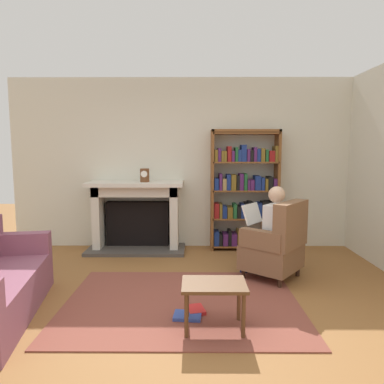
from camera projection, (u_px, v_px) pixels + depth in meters
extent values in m
plane|color=#946132|center=(181.00, 317.00, 3.36)|extent=(14.00, 14.00, 0.00)
cube|color=silver|center=(186.00, 164.00, 5.73)|extent=(5.60, 0.10, 2.70)
cube|color=brown|center=(182.00, 303.00, 3.65)|extent=(2.40, 1.80, 0.01)
cube|color=#4C4742|center=(136.00, 250.00, 5.52)|extent=(1.51, 0.64, 0.05)
cube|color=black|center=(138.00, 223.00, 5.70)|extent=(0.99, 0.20, 0.70)
cube|color=silver|center=(99.00, 218.00, 5.57)|extent=(0.12, 0.44, 1.02)
cube|color=silver|center=(174.00, 218.00, 5.56)|extent=(0.12, 0.44, 1.02)
cube|color=silver|center=(136.00, 190.00, 5.51)|extent=(1.31, 0.44, 0.16)
cube|color=silver|center=(135.00, 184.00, 5.44)|extent=(1.47, 0.56, 0.06)
cylinder|color=brown|center=(145.00, 175.00, 5.40)|extent=(0.14, 0.14, 0.20)
cylinder|color=white|center=(144.00, 174.00, 5.33)|extent=(0.10, 0.01, 0.10)
cube|color=brown|center=(212.00, 190.00, 5.56)|extent=(0.04, 0.32, 1.88)
cube|color=brown|center=(277.00, 190.00, 5.56)|extent=(0.04, 0.32, 1.88)
cube|color=brown|center=(245.00, 131.00, 5.45)|extent=(1.05, 0.32, 0.04)
cube|color=brown|center=(243.00, 245.00, 5.67)|extent=(1.01, 0.32, 0.02)
cube|color=navy|center=(216.00, 238.00, 5.64)|extent=(0.08, 0.26, 0.22)
cube|color=black|center=(220.00, 239.00, 5.65)|extent=(0.05, 0.26, 0.18)
cube|color=#4C1E59|center=(225.00, 239.00, 5.65)|extent=(0.08, 0.26, 0.19)
cube|color=black|center=(229.00, 237.00, 5.64)|extent=(0.05, 0.26, 0.23)
cube|color=#4C1E59|center=(234.00, 239.00, 5.64)|extent=(0.09, 0.26, 0.19)
cube|color=brown|center=(238.00, 237.00, 5.64)|extent=(0.05, 0.26, 0.24)
cube|color=brown|center=(243.00, 239.00, 5.65)|extent=(0.08, 0.26, 0.16)
cube|color=#4C1E59|center=(248.00, 238.00, 5.64)|extent=(0.07, 0.26, 0.19)
cube|color=#4C1E59|center=(253.00, 238.00, 5.64)|extent=(0.07, 0.26, 0.20)
cube|color=#997F4C|center=(258.00, 239.00, 5.64)|extent=(0.05, 0.26, 0.19)
cube|color=brown|center=(262.00, 239.00, 5.64)|extent=(0.09, 0.26, 0.18)
cube|color=black|center=(267.00, 238.00, 5.64)|extent=(0.06, 0.26, 0.21)
cube|color=#4C1E59|center=(271.00, 239.00, 5.64)|extent=(0.04, 0.26, 0.19)
cube|color=brown|center=(244.00, 218.00, 5.61)|extent=(1.01, 0.32, 0.02)
cube|color=maroon|center=(216.00, 210.00, 5.59)|extent=(0.08, 0.26, 0.23)
cube|color=brown|center=(220.00, 210.00, 5.59)|extent=(0.04, 0.26, 0.22)
cube|color=navy|center=(224.00, 211.00, 5.59)|extent=(0.07, 0.26, 0.18)
cube|color=brown|center=(229.00, 212.00, 5.59)|extent=(0.08, 0.26, 0.18)
cube|color=#1E592D|center=(234.00, 210.00, 5.59)|extent=(0.06, 0.26, 0.22)
cube|color=black|center=(238.00, 212.00, 5.59)|extent=(0.06, 0.26, 0.18)
cube|color=navy|center=(242.00, 210.00, 5.59)|extent=(0.05, 0.26, 0.22)
cube|color=black|center=(246.00, 210.00, 5.59)|extent=(0.04, 0.26, 0.24)
cube|color=black|center=(250.00, 209.00, 5.59)|extent=(0.07, 0.26, 0.25)
cube|color=maroon|center=(254.00, 211.00, 5.59)|extent=(0.05, 0.26, 0.19)
cube|color=navy|center=(259.00, 210.00, 5.59)|extent=(0.06, 0.26, 0.24)
cube|color=black|center=(263.00, 209.00, 5.59)|extent=(0.06, 0.26, 0.25)
cube|color=black|center=(268.00, 209.00, 5.58)|extent=(0.08, 0.26, 0.26)
cube|color=#4C1E59|center=(274.00, 212.00, 5.59)|extent=(0.08, 0.26, 0.18)
cube|color=brown|center=(244.00, 190.00, 5.56)|extent=(1.01, 0.32, 0.02)
cube|color=navy|center=(216.00, 184.00, 5.54)|extent=(0.07, 0.26, 0.18)
cube|color=#4C1E59|center=(220.00, 182.00, 5.54)|extent=(0.04, 0.26, 0.25)
cube|color=#997F4C|center=(224.00, 184.00, 5.54)|extent=(0.06, 0.26, 0.18)
cube|color=navy|center=(228.00, 182.00, 5.54)|extent=(0.06, 0.26, 0.24)
cube|color=brown|center=(233.00, 182.00, 5.54)|extent=(0.08, 0.26, 0.24)
cube|color=black|center=(237.00, 182.00, 5.54)|extent=(0.04, 0.26, 0.22)
cube|color=#4C1E59|center=(241.00, 182.00, 5.54)|extent=(0.06, 0.26, 0.25)
cube|color=#1E592D|center=(245.00, 182.00, 5.53)|extent=(0.05, 0.26, 0.25)
cube|color=#4C1E59|center=(248.00, 185.00, 5.54)|extent=(0.04, 0.26, 0.16)
cube|color=#4C1E59|center=(251.00, 184.00, 5.54)|extent=(0.06, 0.26, 0.16)
cube|color=navy|center=(257.00, 183.00, 5.54)|extent=(0.09, 0.26, 0.22)
cube|color=navy|center=(262.00, 183.00, 5.54)|extent=(0.05, 0.26, 0.20)
cube|color=brown|center=(265.00, 184.00, 5.54)|extent=(0.04, 0.26, 0.18)
cube|color=black|center=(269.00, 183.00, 5.54)|extent=(0.07, 0.26, 0.21)
cube|color=#4C1E59|center=(275.00, 184.00, 5.54)|extent=(0.08, 0.26, 0.18)
cube|color=brown|center=(245.00, 162.00, 5.51)|extent=(1.01, 0.32, 0.02)
cube|color=brown|center=(216.00, 156.00, 5.49)|extent=(0.05, 0.26, 0.18)
cube|color=#4C1E59|center=(219.00, 155.00, 5.49)|extent=(0.05, 0.26, 0.20)
cube|color=brown|center=(222.00, 156.00, 5.49)|extent=(0.04, 0.26, 0.16)
cube|color=brown|center=(225.00, 156.00, 5.49)|extent=(0.04, 0.26, 0.17)
cube|color=maroon|center=(229.00, 154.00, 5.48)|extent=(0.06, 0.26, 0.23)
cube|color=#4C1E59|center=(232.00, 156.00, 5.49)|extent=(0.04, 0.26, 0.16)
cube|color=#1E592D|center=(236.00, 154.00, 5.49)|extent=(0.04, 0.26, 0.22)
cube|color=navy|center=(239.00, 155.00, 5.49)|extent=(0.05, 0.26, 0.18)
cube|color=navy|center=(243.00, 153.00, 5.48)|extent=(0.08, 0.26, 0.26)
cube|color=#4C1E59|center=(248.00, 155.00, 5.49)|extent=(0.05, 0.26, 0.19)
cube|color=black|center=(251.00, 156.00, 5.49)|extent=(0.04, 0.26, 0.17)
cube|color=#4C1E59|center=(254.00, 154.00, 5.48)|extent=(0.05, 0.26, 0.22)
cube|color=navy|center=(258.00, 155.00, 5.48)|extent=(0.05, 0.26, 0.20)
cube|color=brown|center=(262.00, 155.00, 5.48)|extent=(0.06, 0.26, 0.20)
cube|color=#1E592D|center=(266.00, 156.00, 5.48)|extent=(0.04, 0.26, 0.18)
cube|color=maroon|center=(271.00, 156.00, 5.49)|extent=(0.09, 0.26, 0.16)
cube|color=brown|center=(276.00, 154.00, 5.48)|extent=(0.08, 0.26, 0.24)
cube|color=brown|center=(245.00, 134.00, 5.46)|extent=(1.01, 0.32, 0.02)
cylinder|color=#331E14|center=(263.00, 263.00, 4.74)|extent=(0.05, 0.05, 0.12)
cylinder|color=#331E14|center=(243.00, 274.00, 4.35)|extent=(0.05, 0.05, 0.12)
cylinder|color=#331E14|center=(298.00, 271.00, 4.44)|extent=(0.05, 0.05, 0.12)
cylinder|color=#331E14|center=(280.00, 283.00, 4.05)|extent=(0.05, 0.05, 0.12)
cube|color=brown|center=(271.00, 256.00, 4.37)|extent=(0.87, 0.87, 0.30)
cube|color=brown|center=(291.00, 225.00, 4.17)|extent=(0.53, 0.60, 0.55)
cube|color=brown|center=(281.00, 232.00, 4.55)|extent=(0.50, 0.43, 0.22)
cube|color=brown|center=(261.00, 240.00, 4.13)|extent=(0.50, 0.43, 0.22)
cube|color=white|center=(276.00, 225.00, 4.29)|extent=(0.36, 0.37, 0.50)
sphere|color=#D8AD8C|center=(277.00, 195.00, 4.25)|extent=(0.20, 0.20, 0.20)
cube|color=#191E3F|center=(264.00, 237.00, 4.50)|extent=(0.39, 0.34, 0.12)
cube|color=#191E3F|center=(258.00, 240.00, 4.38)|extent=(0.39, 0.34, 0.12)
cylinder|color=#191E3F|center=(250.00, 254.00, 4.65)|extent=(0.10, 0.10, 0.42)
cylinder|color=#191E3F|center=(244.00, 257.00, 4.53)|extent=(0.10, 0.10, 0.42)
cube|color=white|center=(252.00, 214.00, 4.48)|extent=(0.31, 0.35, 0.25)
cube|color=#8E5267|center=(18.00, 243.00, 4.01)|extent=(0.72, 0.28, 0.24)
cube|color=brown|center=(214.00, 285.00, 3.08)|extent=(0.56, 0.39, 0.03)
cylinder|color=brown|center=(186.00, 316.00, 2.95)|extent=(0.04, 0.04, 0.39)
cylinder|color=brown|center=(243.00, 316.00, 2.95)|extent=(0.04, 0.04, 0.39)
cylinder|color=brown|center=(187.00, 300.00, 3.26)|extent=(0.04, 0.04, 0.39)
cylinder|color=brown|center=(239.00, 300.00, 3.26)|extent=(0.04, 0.04, 0.39)
cube|color=#334CA5|center=(187.00, 316.00, 3.32)|extent=(0.27, 0.22, 0.03)
cube|color=red|center=(196.00, 310.00, 3.44)|extent=(0.20, 0.24, 0.03)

